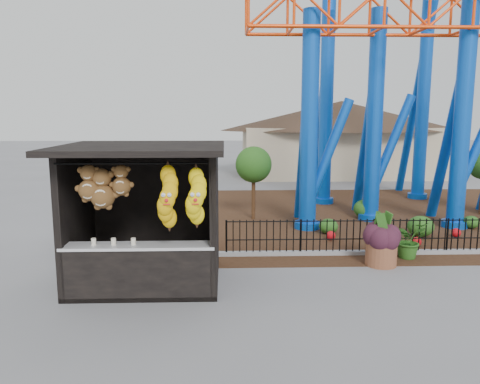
{
  "coord_description": "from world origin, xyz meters",
  "views": [
    {
      "loc": [
        -1.23,
        -9.12,
        3.76
      ],
      "look_at": [
        -0.88,
        1.5,
        2.0
      ],
      "focal_mm": 35.0,
      "sensor_mm": 36.0,
      "label": 1
    }
  ],
  "objects_px": {
    "potted_plant": "(408,240)",
    "roller_coaster": "(400,39)",
    "terracotta_planter": "(381,253)",
    "prize_booth": "(145,218)"
  },
  "relations": [
    {
      "from": "potted_plant",
      "to": "roller_coaster",
      "type": "bearing_deg",
      "value": 50.08
    },
    {
      "from": "terracotta_planter",
      "to": "potted_plant",
      "type": "height_order",
      "value": "potted_plant"
    },
    {
      "from": "terracotta_planter",
      "to": "potted_plant",
      "type": "bearing_deg",
      "value": 32.27
    },
    {
      "from": "roller_coaster",
      "to": "terracotta_planter",
      "type": "height_order",
      "value": "roller_coaster"
    },
    {
      "from": "roller_coaster",
      "to": "potted_plant",
      "type": "relative_size",
      "value": 11.12
    },
    {
      "from": "potted_plant",
      "to": "terracotta_planter",
      "type": "bearing_deg",
      "value": -172.42
    },
    {
      "from": "roller_coaster",
      "to": "terracotta_planter",
      "type": "bearing_deg",
      "value": -111.63
    },
    {
      "from": "terracotta_planter",
      "to": "roller_coaster",
      "type": "bearing_deg",
      "value": 68.37
    },
    {
      "from": "prize_booth",
      "to": "roller_coaster",
      "type": "distance_m",
      "value": 11.97
    },
    {
      "from": "prize_booth",
      "to": "potted_plant",
      "type": "distance_m",
      "value": 6.92
    }
  ]
}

